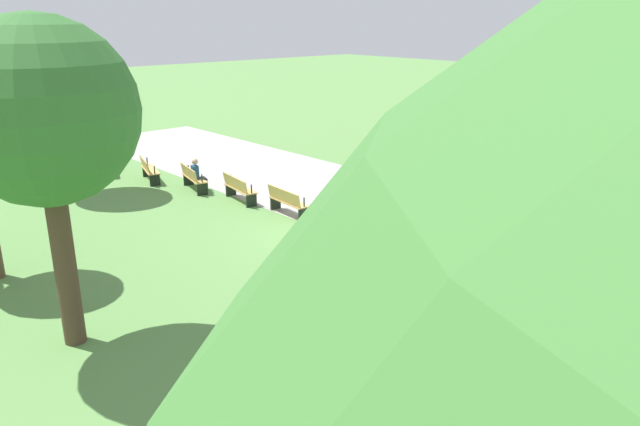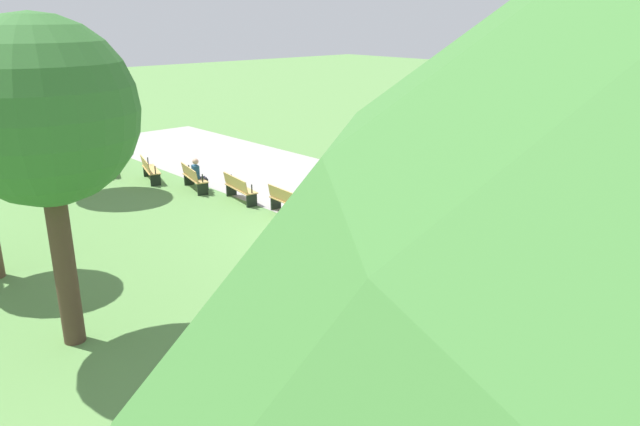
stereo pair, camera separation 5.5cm
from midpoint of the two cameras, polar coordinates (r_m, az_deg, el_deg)
name	(u,v)px [view 2 (the right image)]	position (r m, az deg, el deg)	size (l,w,h in m)	color
ground_plane	(342,233)	(17.44, 2.17, -1.90)	(120.00, 120.00, 0.00)	#5B8C47
path_paving	(404,213)	(19.39, 8.07, 0.04)	(37.19, 6.08, 0.01)	#A39E99
bench_0	(106,162)	(25.30, -19.69, 4.57)	(1.72, 1.05, 0.89)	tan
bench_1	(149,169)	(23.67, -15.93, 4.05)	(1.73, 0.94, 0.89)	tan
bench_2	(193,178)	(22.04, -11.93, 3.33)	(1.73, 0.83, 0.89)	tan
bench_3	(239,188)	(20.42, -7.66, 2.37)	(1.71, 0.72, 0.89)	tan
bench_4	(288,201)	(18.81, -3.04, 1.12)	(1.69, 0.60, 0.89)	tan
bench_5	(340,218)	(17.24, 2.03, -0.49)	(1.66, 0.47, 0.89)	tan
bench_6	(399,240)	(15.71, 7.64, -2.55)	(1.69, 0.60, 0.89)	tan
bench_7	(467,269)	(14.27, 13.96, -5.17)	(1.71, 0.72, 0.89)	tan
bench_8	(549,308)	(12.95, 21.20, -8.45)	(1.73, 0.83, 0.89)	tan
person_seated	(198,174)	(21.90, -11.49, 3.72)	(0.41, 0.57, 1.20)	navy
tree_0	(57,73)	(22.58, -23.74, 12.16)	(2.99, 2.99, 5.73)	#4C3828
tree_1	(42,114)	(11.42, -24.89, 8.59)	(3.30, 3.30, 6.12)	#4C3828
kiosk	(466,135)	(25.41, 13.82, 7.29)	(4.08, 2.93, 2.70)	#38424C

